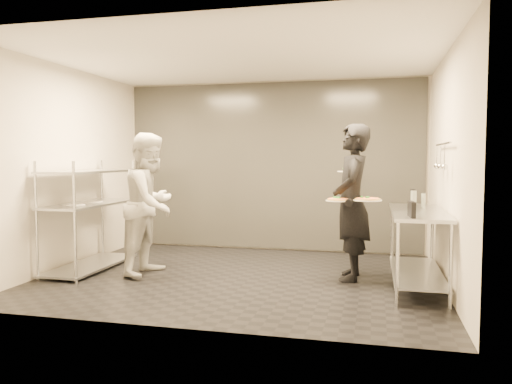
% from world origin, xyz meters
% --- Properties ---
extents(room_shell, '(5.00, 4.00, 2.80)m').
position_xyz_m(room_shell, '(0.00, 1.18, 1.40)').
color(room_shell, black).
rests_on(room_shell, ground).
extents(pass_rack, '(0.60, 1.60, 1.50)m').
position_xyz_m(pass_rack, '(-2.15, -0.00, 0.77)').
color(pass_rack, silver).
rests_on(pass_rack, ground).
extents(prep_counter, '(0.60, 1.80, 0.92)m').
position_xyz_m(prep_counter, '(2.18, 0.00, 0.63)').
color(prep_counter, silver).
rests_on(prep_counter, ground).
extents(utensil_rail, '(0.07, 1.20, 0.31)m').
position_xyz_m(utensil_rail, '(2.43, -0.00, 1.55)').
color(utensil_rail, silver).
rests_on(utensil_rail, room_shell).
extents(waiter, '(0.49, 0.73, 1.96)m').
position_xyz_m(waiter, '(1.40, 0.23, 0.98)').
color(waiter, black).
rests_on(waiter, ground).
extents(chef, '(0.79, 0.97, 1.86)m').
position_xyz_m(chef, '(-1.20, -0.07, 0.93)').
color(chef, beige).
rests_on(chef, ground).
extents(pizza_plate_near, '(0.30, 0.30, 0.05)m').
position_xyz_m(pizza_plate_near, '(1.25, 0.00, 1.03)').
color(pizza_plate_near, white).
rests_on(pizza_plate_near, waiter).
extents(pizza_plate_far, '(0.34, 0.34, 0.05)m').
position_xyz_m(pizza_plate_far, '(1.60, -0.04, 1.04)').
color(pizza_plate_far, white).
rests_on(pizza_plate_far, waiter).
extents(salad_plate, '(0.25, 0.25, 0.07)m').
position_xyz_m(salad_plate, '(1.32, 0.50, 1.38)').
color(salad_plate, white).
rests_on(salad_plate, waiter).
extents(pos_monitor, '(0.07, 0.24, 0.17)m').
position_xyz_m(pos_monitor, '(2.06, -0.72, 1.00)').
color(pos_monitor, black).
rests_on(pos_monitor, prep_counter).
extents(bottle_green, '(0.07, 0.07, 0.24)m').
position_xyz_m(bottle_green, '(2.12, -0.08, 1.04)').
color(bottle_green, gray).
rests_on(bottle_green, prep_counter).
extents(bottle_clear, '(0.05, 0.05, 0.18)m').
position_xyz_m(bottle_clear, '(2.27, 0.31, 1.01)').
color(bottle_clear, gray).
rests_on(bottle_clear, prep_counter).
extents(bottle_dark, '(0.07, 0.07, 0.24)m').
position_xyz_m(bottle_dark, '(2.14, 0.25, 1.04)').
color(bottle_dark, black).
rests_on(bottle_dark, prep_counter).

